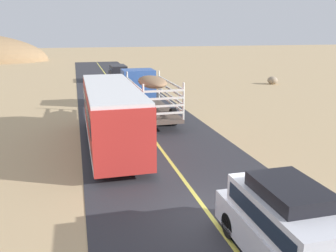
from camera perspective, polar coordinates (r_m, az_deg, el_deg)
ground_plane at (r=12.24m, az=6.65°, el=-14.04°), size 240.00×240.00×0.00m
road_surface at (r=12.23m, az=6.65°, el=-14.00°), size 8.00×120.00×0.02m
road_centre_line at (r=12.23m, az=6.66°, el=-13.95°), size 0.16×117.60×0.00m
suv_near at (r=9.82m, az=18.55°, el=-14.97°), size 1.90×4.62×2.29m
livestock_truck at (r=26.53m, az=-4.04°, el=6.17°), size 2.53×9.70×3.02m
bus at (r=18.53m, az=-9.07°, el=1.90°), size 2.54×10.00×3.21m
car_far at (r=42.72m, az=-8.05°, el=8.55°), size 1.90×4.62×1.93m
boulder_near_shoulder at (r=42.14m, az=16.52°, el=7.09°), size 1.13×1.18×0.86m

